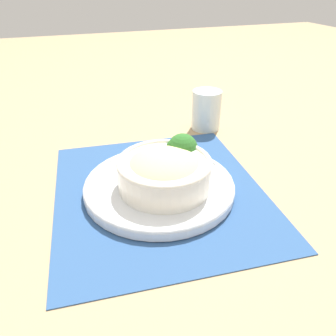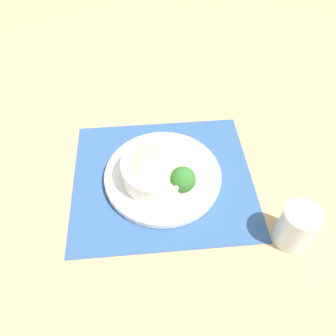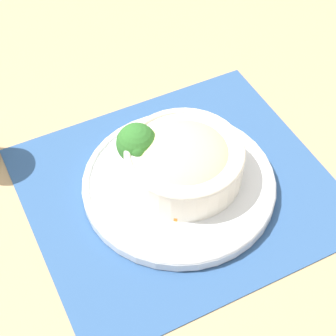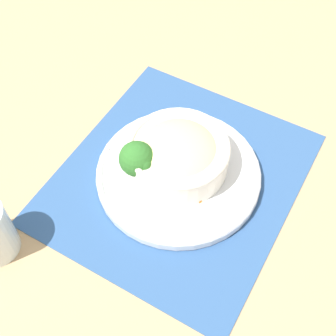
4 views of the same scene
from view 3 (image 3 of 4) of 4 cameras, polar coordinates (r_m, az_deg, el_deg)
name	(u,v)px [view 3 (image 3 of 4)]	position (r m, az deg, el deg)	size (l,w,h in m)	color
ground_plane	(179,189)	(0.88, 1.11, -2.14)	(4.00, 4.00, 0.00)	tan
placemat	(179,188)	(0.88, 1.11, -2.06)	(0.45, 0.50, 0.00)	#2D5184
plate	(179,183)	(0.87, 1.12, -1.52)	(0.30, 0.30, 0.02)	silver
bowl	(184,160)	(0.85, 1.67, 0.84)	(0.18, 0.18, 0.07)	silver
broccoli_floret	(137,144)	(0.86, -3.19, 2.45)	(0.06, 0.06, 0.08)	#84AD5B
carrot_slice_near	(178,207)	(0.83, 0.97, -3.96)	(0.05, 0.05, 0.01)	orange
carrot_slice_middle	(187,206)	(0.83, 1.91, -3.91)	(0.05, 0.05, 0.01)	orange
carrot_slice_far	(195,204)	(0.84, 2.78, -3.66)	(0.05, 0.05, 0.01)	orange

